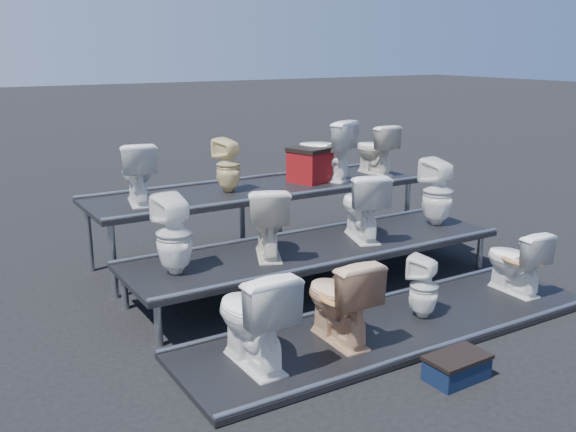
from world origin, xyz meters
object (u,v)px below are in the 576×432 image
toilet_3 (515,261)px  red_crate (313,166)px  toilet_1 (339,298)px  toilet_4 (174,235)px  step_stool (457,369)px  toilet_5 (268,221)px  toilet_6 (362,205)px  toilet_7 (438,192)px  toilet_11 (375,149)px  toilet_10 (324,150)px  toilet_0 (253,316)px  toilet_2 (424,287)px  toilet_8 (137,173)px  toilet_9 (228,165)px

toilet_3 → red_crate: (-0.80, 2.61, 0.66)m
toilet_1 → toilet_4: (-0.97, 1.30, 0.39)m
step_stool → toilet_5: bearing=99.2°
red_crate → toilet_5: bearing=-154.4°
toilet_6 → toilet_7: size_ratio=0.94×
toilet_6 → toilet_11: (1.20, 1.30, 0.36)m
step_stool → toilet_10: bearing=70.5°
toilet_10 → step_stool: bearing=48.1°
toilet_10 → toilet_6: bearing=49.9°
red_crate → step_stool: (-0.97, -3.56, -0.97)m
toilet_3 → toilet_5: (-2.20, 1.30, 0.43)m
toilet_10 → toilet_11: 0.83m
step_stool → toilet_11: bearing=59.3°
toilet_0 → toilet_3: size_ratio=1.22×
toilet_0 → toilet_1: toilet_0 is taller
toilet_4 → toilet_7: toilet_7 is taller
toilet_0 → toilet_11: size_ratio=1.23×
toilet_5 → red_crate: 1.94m
toilet_1 → toilet_7: toilet_7 is taller
toilet_2 → toilet_11: size_ratio=0.89×
toilet_8 → toilet_6: bearing=159.8°
toilet_6 → toilet_9: 1.67m
toilet_5 → toilet_6: size_ratio=0.97×
toilet_6 → toilet_7: toilet_7 is taller
toilet_2 → toilet_9: toilet_9 is taller
toilet_0 → toilet_10: size_ratio=1.06×
toilet_9 → toilet_0: bearing=45.3°
toilet_7 → toilet_10: (-0.76, 1.30, 0.39)m
toilet_1 → step_stool: bearing=117.8°
toilet_2 → toilet_5: size_ratio=0.82×
toilet_0 → toilet_5: 1.60m
toilet_8 → step_stool: size_ratio=1.42×
toilet_3 → toilet_11: (0.20, 2.60, 0.80)m
toilet_3 → toilet_11: size_ratio=1.01×
toilet_3 → step_stool: 2.03m
toilet_5 → toilet_8: toilet_8 is taller
toilet_11 → toilet_2: bearing=61.5°
toilet_3 → toilet_6: (-1.00, 1.30, 0.44)m
toilet_0 → toilet_8: size_ratio=1.21×
toilet_6 → toilet_7: bearing=-161.6°
toilet_2 → toilet_4: 2.39m
toilet_2 → step_stool: (-0.51, -0.95, -0.27)m
toilet_3 → toilet_8: (-3.10, 2.60, 0.80)m
toilet_6 → toilet_1: bearing=65.1°
toilet_4 → toilet_9: size_ratio=1.18×
toilet_7 → step_stool: 3.04m
toilet_0 → step_stool: (1.30, -0.95, -0.39)m
red_crate → toilet_0: bearing=-148.5°
toilet_1 → red_crate: (1.43, 2.61, 0.61)m
toilet_2 → toilet_10: toilet_10 is taller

